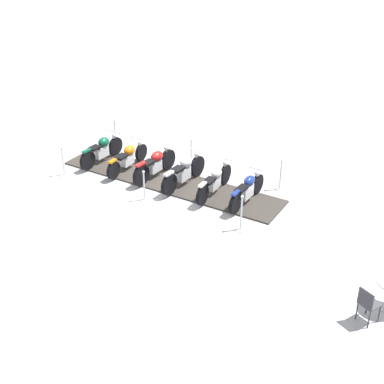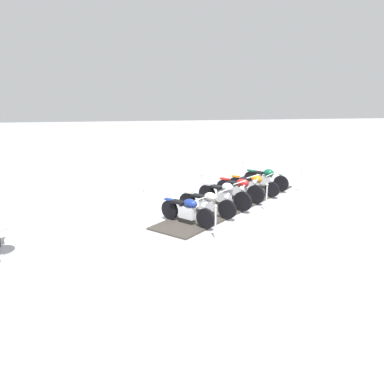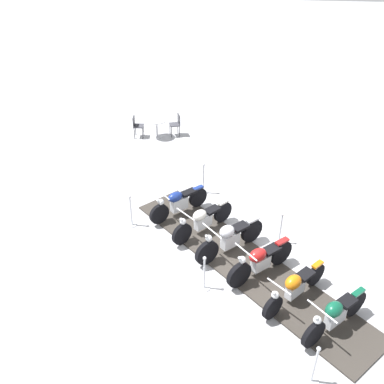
{
  "view_description": "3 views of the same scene",
  "coord_description": "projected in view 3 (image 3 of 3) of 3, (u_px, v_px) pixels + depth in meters",
  "views": [
    {
      "loc": [
        -2.99,
        -15.62,
        8.34
      ],
      "look_at": [
        0.17,
        -2.54,
        0.95
      ],
      "focal_mm": 50.34,
      "sensor_mm": 36.0,
      "label": 1
    },
    {
      "loc": [
        13.98,
        -3.59,
        4.29
      ],
      "look_at": [
        0.59,
        -1.62,
        0.71
      ],
      "focal_mm": 36.89,
      "sensor_mm": 36.0,
      "label": 2
    },
    {
      "loc": [
        0.43,
        8.91,
        8.1
      ],
      "look_at": [
        1.66,
        -2.25,
        0.73
      ],
      "focal_mm": 40.91,
      "sensor_mm": 36.0,
      "label": 3
    }
  ],
  "objects": [
    {
      "name": "ground_plane",
      "position": [
        244.0,
        263.0,
        11.81
      ],
      "size": [
        80.0,
        80.0,
        0.0
      ],
      "primitive_type": "plane",
      "color": "#B2B2B7"
    },
    {
      "name": "display_platform",
      "position": [
        244.0,
        263.0,
        11.79
      ],
      "size": [
        6.71,
        6.64,
        0.05
      ],
      "primitive_type": "cube",
      "rotation": [
        0.0,
        0.0,
        2.36
      ],
      "color": "#38332D",
      "rests_on": "ground_plane"
    },
    {
      "name": "motorcycle_navy",
      "position": [
        178.0,
        202.0,
        13.36
      ],
      "size": [
        1.6,
        1.55,
        0.95
      ],
      "rotation": [
        0.0,
        0.0,
        0.77
      ],
      "color": "black",
      "rests_on": "display_platform"
    },
    {
      "name": "motorcycle_cream",
      "position": [
        202.0,
        220.0,
        12.62
      ],
      "size": [
        1.61,
        1.74,
        0.97
      ],
      "rotation": [
        0.0,
        0.0,
        0.83
      ],
      "color": "black",
      "rests_on": "display_platform"
    },
    {
      "name": "motorcycle_chrome",
      "position": [
        229.0,
        238.0,
        11.87
      ],
      "size": [
        1.8,
        1.64,
        1.04
      ],
      "rotation": [
        0.0,
        0.0,
        0.73
      ],
      "color": "black",
      "rests_on": "display_platform"
    },
    {
      "name": "motorcycle_maroon",
      "position": [
        260.0,
        260.0,
        11.14
      ],
      "size": [
        1.7,
        1.53,
        1.04
      ],
      "rotation": [
        0.0,
        0.0,
        0.73
      ],
      "color": "black",
      "rests_on": "display_platform"
    },
    {
      "name": "motorcycle_copper",
      "position": [
        295.0,
        287.0,
        10.41
      ],
      "size": [
        1.62,
        1.73,
        0.9
      ],
      "rotation": [
        0.0,
        0.0,
        0.82
      ],
      "color": "black",
      "rests_on": "display_platform"
    },
    {
      "name": "motorcycle_forest",
      "position": [
        335.0,
        315.0,
        9.66
      ],
      "size": [
        1.63,
        1.53,
        0.98
      ],
      "rotation": [
        0.0,
        0.0,
        0.75
      ],
      "color": "black",
      "rests_on": "display_platform"
    },
    {
      "name": "stanchion_right_mid",
      "position": [
        204.0,
        278.0,
        10.88
      ],
      "size": [
        0.32,
        0.32,
        1.04
      ],
      "color": "silver",
      "rests_on": "ground_plane"
    },
    {
      "name": "stanchion_right_front",
      "position": [
        131.0,
        215.0,
        13.02
      ],
      "size": [
        0.29,
        0.29,
        1.07
      ],
      "color": "silver",
      "rests_on": "ground_plane"
    },
    {
      "name": "stanchion_left_front",
      "position": [
        203.0,
        183.0,
        14.52
      ],
      "size": [
        0.32,
        0.32,
        1.13
      ],
      "color": "silver",
      "rests_on": "ground_plane"
    },
    {
      "name": "stanchion_left_mid",
      "position": [
        280.0,
        233.0,
        12.37
      ],
      "size": [
        0.32,
        0.32,
        1.03
      ],
      "color": "silver",
      "rests_on": "ground_plane"
    },
    {
      "name": "stanchion_right_rear",
      "position": [
        313.0,
        371.0,
        8.7
      ],
      "size": [
        0.33,
        0.33,
        1.07
      ],
      "color": "silver",
      "rests_on": "ground_plane"
    },
    {
      "name": "cafe_table",
      "position": [
        157.0,
        124.0,
        17.93
      ],
      "size": [
        0.78,
        0.78,
        0.77
      ],
      "color": "#B7B7BC",
      "rests_on": "ground_plane"
    },
    {
      "name": "cafe_chair_near_table",
      "position": [
        176.0,
        123.0,
        18.12
      ],
      "size": [
        0.51,
        0.51,
        0.91
      ],
      "rotation": [
        0.0,
        0.0,
        0.35
      ],
      "color": "#2D2D33",
      "rests_on": "ground_plane"
    },
    {
      "name": "cafe_chair_across_table",
      "position": [
        137.0,
        125.0,
        17.97
      ],
      "size": [
        0.43,
        0.43,
        0.92
      ],
      "rotation": [
        0.0,
        0.0,
        -3.06
      ],
      "color": "#2D2D33",
      "rests_on": "ground_plane"
    }
  ]
}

